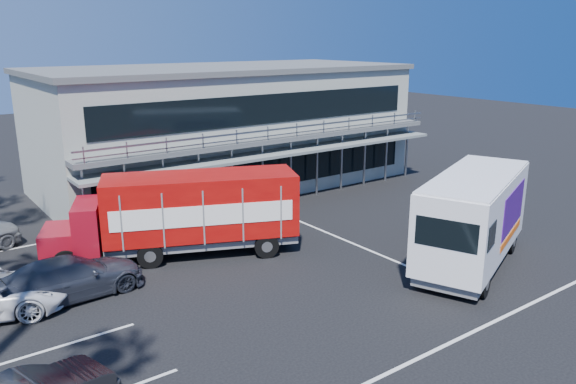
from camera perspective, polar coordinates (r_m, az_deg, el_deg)
ground at (r=22.82m, az=6.42°, el=-7.74°), size 120.00×120.00×0.00m
building at (r=35.28m, az=-6.39°, el=6.69°), size 22.40×12.00×7.30m
red_truck at (r=23.83m, az=-10.52°, el=-2.03°), size 10.38×6.19×3.46m
white_van at (r=23.55m, az=18.29°, el=-2.52°), size 8.14×5.37×3.77m
parked_car_d at (r=21.47m, az=-21.22°, el=-8.11°), size 5.27×2.45×1.49m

